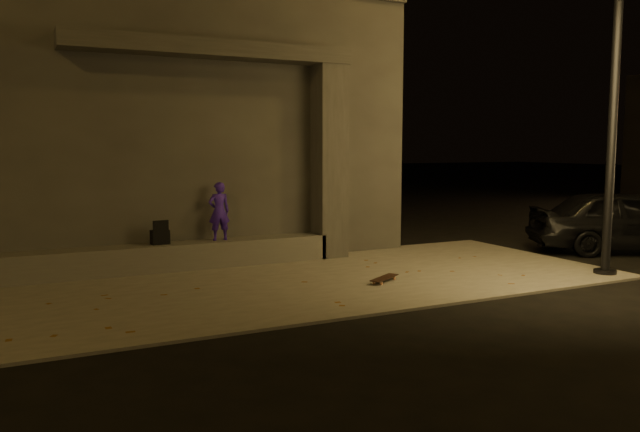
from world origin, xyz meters
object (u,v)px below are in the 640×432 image
backpack (160,236)px  car_a (627,221)px  column (329,162)px  skateboard (384,278)px  skateboarder (219,211)px  street_lamp_0 (618,10)px

backpack → car_a: bearing=-18.2°
column → car_a: (5.72, -2.04, -1.20)m
car_a → column: bearing=98.4°
backpack → skateboard: (2.93, -2.44, -0.53)m
column → car_a: size_ratio=0.96×
skateboard → backpack: bearing=108.3°
backpack → car_a: (8.92, -2.04, 0.01)m
skateboarder → skateboard: skateboarder is taller
column → skateboarder: (-2.16, 0.00, -0.84)m
column → backpack: column is taller
skateboarder → backpack: skateboarder is taller
skateboard → column: bearing=51.7°
skateboarder → street_lamp_0: (5.54, -3.48, 3.28)m
column → car_a: column is taller
backpack → street_lamp_0: (6.57, -3.48, 3.65)m
column → street_lamp_0: 5.43m
skateboarder → street_lamp_0: size_ratio=0.14×
skateboarder → street_lamp_0: bearing=149.8°
skateboarder → car_a: bearing=167.5°
column → skateboard: 3.01m
skateboard → street_lamp_0: size_ratio=0.09×
column → skateboard: size_ratio=5.46×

